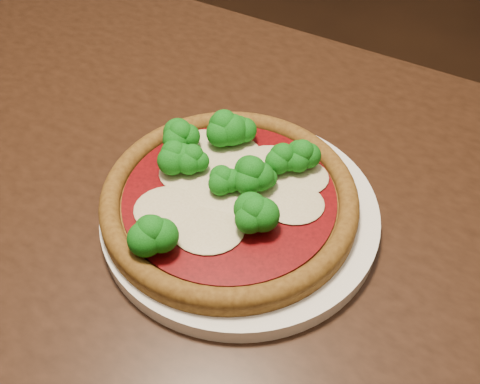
{
  "coord_description": "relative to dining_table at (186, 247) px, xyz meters",
  "views": [
    {
      "loc": [
        0.12,
        -0.64,
        1.17
      ],
      "look_at": [
        0.09,
        -0.29,
        0.79
      ],
      "focal_mm": 40.0,
      "sensor_mm": 36.0,
      "label": 1
    }
  ],
  "objects": [
    {
      "name": "floor",
      "position": [
        -0.02,
        0.25,
        -0.64
      ],
      "size": [
        4.0,
        4.0,
        0.0
      ],
      "primitive_type": "plane",
      "color": "black",
      "rests_on": "ground"
    },
    {
      "name": "dining_table",
      "position": [
        0.0,
        0.0,
        0.0
      ],
      "size": [
        1.29,
        1.11,
        0.75
      ],
      "rotation": [
        0.0,
        0.0,
        -0.43
      ],
      "color": "black",
      "rests_on": "floor"
    },
    {
      "name": "plate",
      "position": [
        0.07,
        -0.04,
        0.12
      ],
      "size": [
        0.28,
        0.28,
        0.02
      ],
      "primitive_type": "cylinder",
      "color": "white",
      "rests_on": "dining_table"
    },
    {
      "name": "pizza",
      "position": [
        0.06,
        -0.03,
        0.15
      ],
      "size": [
        0.26,
        0.26,
        0.06
      ],
      "rotation": [
        0.0,
        0.0,
        0.3
      ],
      "color": "brown",
      "rests_on": "plate"
    }
  ]
}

